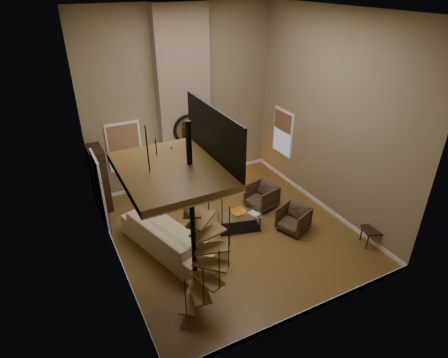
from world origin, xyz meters
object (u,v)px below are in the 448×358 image
hutch (99,179)px  armchair_far (295,218)px  sofa (170,236)px  side_chair (377,227)px  armchair_near (263,195)px  accent_lamp (234,167)px  coffee_table (239,220)px  floor_lamp (155,164)px

hutch → armchair_far: (4.40, -3.51, -0.60)m
armchair_far → hutch: bearing=-150.4°
armchair_far → sofa: bearing=-124.3°
sofa → side_chair: bearing=-132.1°
sofa → side_chair: side_chair is taller
armchair_near → accent_lamp: 2.26m
sofa → armchair_far: 3.37m
armchair_near → side_chair: 3.25m
armchair_far → coffee_table: 1.50m
coffee_table → accent_lamp: (1.41, 2.94, -0.03)m
floor_lamp → side_chair: size_ratio=1.78×
floor_lamp → side_chair: 6.16m
sofa → floor_lamp: 2.32m
armchair_far → accent_lamp: size_ratio=1.55×
hutch → sofa: bearing=-68.2°
hutch → accent_lamp: hutch is taller
hutch → armchair_near: (4.26, -2.14, -0.60)m
armchair_far → coffee_table: (-1.34, 0.67, -0.07)m
floor_lamp → side_chair: floor_lamp is taller
hutch → armchair_far: size_ratio=2.57×
armchair_far → coffee_table: armchair_far is taller
hutch → side_chair: hutch is taller
floor_lamp → armchair_far: bearing=-43.4°
armchair_far → accent_lamp: armchair_far is taller
sofa → accent_lamp: (3.36, 2.88, -0.15)m
hutch → coffee_table: hutch is taller
hutch → floor_lamp: bearing=-26.5°
sofa → armchair_near: bearing=-95.6°
coffee_table → accent_lamp: 3.26m
armchair_near → side_chair: size_ratio=0.82×
sofa → coffee_table: (1.94, -0.05, -0.11)m
sofa → side_chair: size_ratio=2.98×
side_chair → sofa: bearing=155.0°
armchair_near → armchair_far: (0.14, -1.37, 0.00)m
hutch → floor_lamp: 1.70m
floor_lamp → accent_lamp: size_ratio=3.59×
coffee_table → floor_lamp: floor_lamp is taller
armchair_far → armchair_near: bearing=163.9°
hutch → coffee_table: 4.22m
floor_lamp → accent_lamp: (3.01, 0.83, -1.16)m
armchair_near → coffee_table: 1.39m
sofa → accent_lamp: 4.43m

